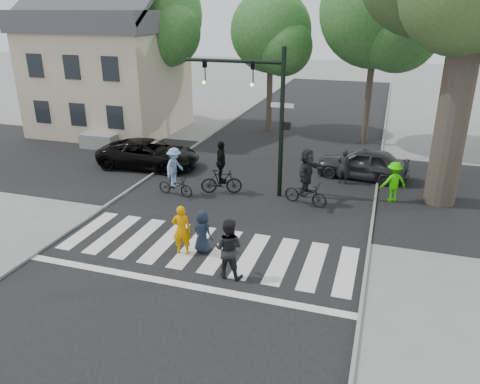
# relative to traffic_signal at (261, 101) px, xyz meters

# --- Properties ---
(ground) EXTENTS (120.00, 120.00, 0.00)m
(ground) POSITION_rel_traffic_signal_xyz_m (-0.35, -6.20, -3.90)
(ground) COLOR gray
(ground) RESTS_ON ground
(road_stem) EXTENTS (10.00, 70.00, 0.01)m
(road_stem) POSITION_rel_traffic_signal_xyz_m (-0.35, -1.20, -3.90)
(road_stem) COLOR black
(road_stem) RESTS_ON ground
(road_cross) EXTENTS (70.00, 10.00, 0.01)m
(road_cross) POSITION_rel_traffic_signal_xyz_m (-0.35, 1.80, -3.89)
(road_cross) COLOR black
(road_cross) RESTS_ON ground
(curb_left) EXTENTS (0.10, 70.00, 0.10)m
(curb_left) POSITION_rel_traffic_signal_xyz_m (-5.40, -1.20, -3.85)
(curb_left) COLOR gray
(curb_left) RESTS_ON ground
(curb_right) EXTENTS (0.10, 70.00, 0.10)m
(curb_right) POSITION_rel_traffic_signal_xyz_m (4.70, -1.20, -3.85)
(curb_right) COLOR gray
(curb_right) RESTS_ON ground
(crosswalk) EXTENTS (10.00, 3.85, 0.01)m
(crosswalk) POSITION_rel_traffic_signal_xyz_m (-0.35, -5.54, -3.89)
(crosswalk) COLOR silver
(crosswalk) RESTS_ON ground
(traffic_signal) EXTENTS (4.45, 0.29, 6.00)m
(traffic_signal) POSITION_rel_traffic_signal_xyz_m (0.00, 0.00, 0.00)
(traffic_signal) COLOR black
(traffic_signal) RESTS_ON ground
(bg_tree_0) EXTENTS (5.46, 5.20, 8.97)m
(bg_tree_0) POSITION_rel_traffic_signal_xyz_m (-14.09, 9.80, 2.24)
(bg_tree_0) COLOR brown
(bg_tree_0) RESTS_ON ground
(bg_tree_1) EXTENTS (6.09, 5.80, 9.80)m
(bg_tree_1) POSITION_rel_traffic_signal_xyz_m (-9.06, 9.28, 2.75)
(bg_tree_1) COLOR brown
(bg_tree_1) RESTS_ON ground
(bg_tree_2) EXTENTS (5.04, 4.80, 8.40)m
(bg_tree_2) POSITION_rel_traffic_signal_xyz_m (-2.11, 10.42, 1.88)
(bg_tree_2) COLOR brown
(bg_tree_2) RESTS_ON ground
(bg_tree_3) EXTENTS (6.30, 6.00, 10.20)m
(bg_tree_3) POSITION_rel_traffic_signal_xyz_m (3.95, 9.07, 3.04)
(bg_tree_3) COLOR brown
(bg_tree_3) RESTS_ON ground
(house) EXTENTS (8.40, 8.10, 8.82)m
(house) POSITION_rel_traffic_signal_xyz_m (-11.85, 7.78, -0.10)
(house) COLOR beige
(house) RESTS_ON ground
(pedestrian_woman) EXTENTS (0.68, 0.53, 1.66)m
(pedestrian_woman) POSITION_rel_traffic_signal_xyz_m (-0.98, -5.71, -3.07)
(pedestrian_woman) COLOR #ED9400
(pedestrian_woman) RESTS_ON ground
(pedestrian_child) EXTENTS (0.82, 0.68, 1.43)m
(pedestrian_child) POSITION_rel_traffic_signal_xyz_m (-0.41, -5.39, -3.18)
(pedestrian_child) COLOR #152030
(pedestrian_child) RESTS_ON ground
(pedestrian_adult) EXTENTS (0.89, 0.70, 1.83)m
(pedestrian_adult) POSITION_rel_traffic_signal_xyz_m (0.87, -6.56, -2.98)
(pedestrian_adult) COLOR black
(pedestrian_adult) RESTS_ON ground
(cyclist_left) EXTENTS (1.68, 1.13, 2.05)m
(cyclist_left) POSITION_rel_traffic_signal_xyz_m (-3.31, -1.25, -3.01)
(cyclist_left) COLOR black
(cyclist_left) RESTS_ON ground
(cyclist_mid) EXTENTS (1.80, 1.13, 2.26)m
(cyclist_mid) POSITION_rel_traffic_signal_xyz_m (-1.56, -0.43, -2.97)
(cyclist_mid) COLOR black
(cyclist_mid) RESTS_ON ground
(cyclist_right) EXTENTS (1.91, 1.77, 2.30)m
(cyclist_right) POSITION_rel_traffic_signal_xyz_m (2.04, -0.56, -2.88)
(cyclist_right) COLOR black
(cyclist_right) RESTS_ON ground
(car_suv) EXTENTS (5.04, 2.58, 1.36)m
(car_suv) POSITION_rel_traffic_signal_xyz_m (-6.09, 1.71, -3.22)
(car_suv) COLOR black
(car_suv) RESTS_ON ground
(car_grey) EXTENTS (4.26, 2.07, 1.40)m
(car_grey) POSITION_rel_traffic_signal_xyz_m (3.95, 3.36, -3.20)
(car_grey) COLOR #2B2C30
(car_grey) RESTS_ON ground
(bystander_hivis) EXTENTS (1.23, 1.01, 1.66)m
(bystander_hivis) POSITION_rel_traffic_signal_xyz_m (5.32, 0.86, -3.07)
(bystander_hivis) COLOR #30DF04
(bystander_hivis) RESTS_ON ground
(bystander_dark) EXTENTS (0.59, 0.40, 1.58)m
(bystander_dark) POSITION_rel_traffic_signal_xyz_m (3.19, 2.31, -3.11)
(bystander_dark) COLOR black
(bystander_dark) RESTS_ON ground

